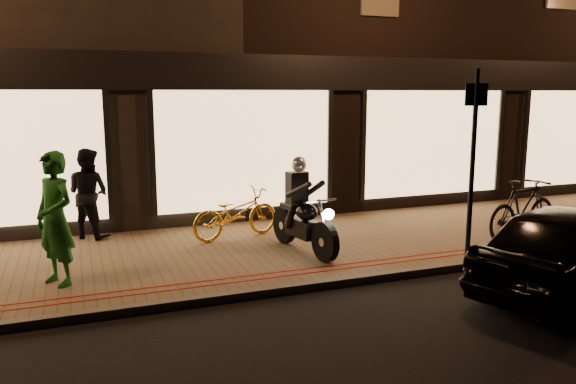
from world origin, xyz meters
The scene contains 12 objects.
ground centered at (0.00, 0.00, 0.00)m, with size 90.00×90.00×0.00m, color black.
sidewalk centered at (0.00, 2.00, 0.06)m, with size 50.00×4.00×0.12m, color brown.
kerb_stone centered at (0.00, 0.05, 0.06)m, with size 50.00×0.14×0.12m, color #59544C.
red_kerb_lines centered at (0.00, 0.55, 0.12)m, with size 50.00×0.26×0.01m.
building_row centered at (0.00, 8.99, 4.25)m, with size 48.00×10.11×8.50m.
motorcycle centered at (0.26, 1.57, 0.73)m, with size 0.65×1.94×1.59m.
sign_post centered at (2.72, 0.39, 1.80)m, with size 0.34×0.16×3.00m.
bicycle_gold centered at (-0.54, 2.81, 0.57)m, with size 0.60×1.73×0.91m, color gold.
bicycle_dark centered at (4.32, 0.90, 0.67)m, with size 0.52×1.83×1.10m, color black.
person_green centered at (-3.53, 1.25, 1.05)m, with size 0.68×0.44×1.86m, color #1B6722.
person_dark centered at (-3.04, 3.80, 0.94)m, with size 0.80×0.62×1.65m, color black.
parked_car centered at (3.15, -1.28, 0.64)m, with size 1.51×3.76×1.28m, color black.
Camera 1 is at (-3.24, -6.88, 2.75)m, focal length 35.00 mm.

